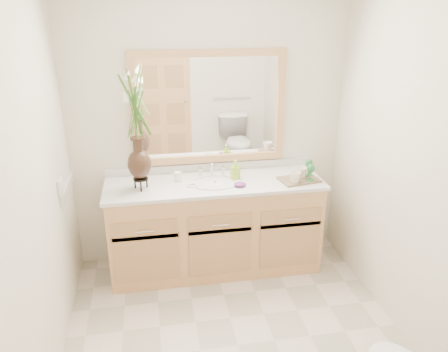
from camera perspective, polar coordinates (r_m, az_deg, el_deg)
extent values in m
plane|color=beige|center=(3.29, 1.84, -21.23)|extent=(2.60, 2.60, 0.00)
cube|color=white|center=(3.83, -1.96, 5.95)|extent=(2.40, 0.02, 2.40)
cube|color=white|center=(1.57, 12.86, -20.53)|extent=(2.40, 0.02, 2.40)
cube|color=white|center=(2.66, -24.07, -3.33)|extent=(0.02, 2.60, 2.40)
cube|color=white|center=(3.09, 24.43, 0.03)|extent=(0.02, 2.60, 2.40)
cube|color=#DDB46C|center=(3.87, -1.20, -6.67)|extent=(1.80, 0.55, 0.80)
cube|color=silver|center=(3.69, -1.25, -1.00)|extent=(1.84, 0.57, 0.03)
ellipsoid|color=white|center=(3.69, -1.19, -1.69)|extent=(0.38, 0.30, 0.12)
cylinder|color=silver|center=(3.81, -1.63, 0.89)|extent=(0.02, 0.02, 0.11)
cylinder|color=silver|center=(3.81, -3.11, 0.58)|extent=(0.02, 0.02, 0.08)
cylinder|color=silver|center=(3.83, -0.15, 0.77)|extent=(0.02, 0.02, 0.08)
cube|color=white|center=(3.76, -1.96, 8.88)|extent=(1.20, 0.01, 0.85)
cube|color=#DDB46C|center=(3.68, -2.04, 15.77)|extent=(1.32, 0.04, 0.06)
cube|color=#DDB46C|center=(3.88, -1.86, 2.30)|extent=(1.32, 0.04, 0.06)
cube|color=#DDB46C|center=(3.72, -11.68, 8.30)|extent=(0.06, 0.04, 0.85)
cube|color=#DDB46C|center=(3.90, 7.38, 9.15)|extent=(0.06, 0.04, 0.85)
cube|color=white|center=(3.43, -20.57, -1.33)|extent=(0.02, 0.12, 0.12)
cylinder|color=black|center=(3.58, -10.85, -0.36)|extent=(0.12, 0.12, 0.01)
ellipsoid|color=black|center=(3.54, -10.99, 1.55)|extent=(0.19, 0.19, 0.24)
cylinder|color=black|center=(3.49, -11.17, 3.91)|extent=(0.08, 0.08, 0.11)
cylinder|color=#4C7A33|center=(3.42, -11.51, 8.45)|extent=(0.07, 0.07, 0.44)
cylinder|color=white|center=(3.71, -6.07, -0.07)|extent=(0.06, 0.06, 0.08)
cylinder|color=white|center=(3.62, -4.17, -1.21)|extent=(0.09, 0.09, 0.01)
cube|color=beige|center=(3.61, -4.18, -1.00)|extent=(0.06, 0.04, 0.02)
imported|color=#9AD131|center=(3.74, 1.48, 0.75)|extent=(0.07, 0.07, 0.15)
ellipsoid|color=#6F297C|center=(3.59, 2.10, -1.10)|extent=(0.12, 0.11, 0.04)
cube|color=brown|center=(3.77, 9.77, -0.47)|extent=(0.36, 0.27, 0.02)
imported|color=white|center=(3.67, 9.25, -0.11)|extent=(0.13, 0.12, 0.10)
imported|color=white|center=(3.78, 10.07, 0.49)|extent=(0.12, 0.12, 0.10)
cylinder|color=#246E34|center=(3.75, 11.16, -0.52)|extent=(0.06, 0.06, 0.01)
cylinder|color=#246E34|center=(3.73, 11.21, 0.14)|extent=(0.01, 0.01, 0.09)
ellipsoid|color=#246E34|center=(3.71, 11.27, 0.99)|extent=(0.07, 0.07, 0.08)
cylinder|color=#246E34|center=(3.86, 10.93, 0.16)|extent=(0.06, 0.06, 0.01)
cylinder|color=#246E34|center=(3.84, 10.98, 0.80)|extent=(0.01, 0.01, 0.09)
ellipsoid|color=#246E34|center=(3.82, 11.04, 1.62)|extent=(0.07, 0.07, 0.08)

